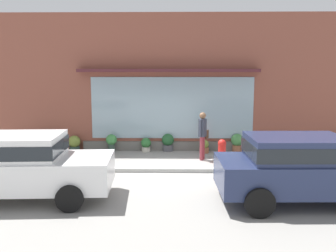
{
  "coord_description": "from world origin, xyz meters",
  "views": [
    {
      "loc": [
        0.27,
        -11.53,
        3.14
      ],
      "look_at": [
        0.02,
        1.2,
        1.24
      ],
      "focal_mm": 39.85,
      "sensor_mm": 36.0,
      "label": 1
    }
  ],
  "objects_px": {
    "potted_plant_near_hydrant": "(237,142)",
    "potted_plant_trailing_edge": "(44,141)",
    "parked_car_navy": "(301,165)",
    "potted_plant_low_front": "(146,144)",
    "potted_plant_corner_tall": "(168,142)",
    "potted_plant_by_entrance": "(111,141)",
    "pedestrian_with_handbag": "(203,132)",
    "fire_hydrant": "(222,152)",
    "potted_plant_doorstep": "(204,146)",
    "parked_car_white": "(17,163)",
    "potted_plant_window_center": "(74,143)"
  },
  "relations": [
    {
      "from": "fire_hydrant",
      "to": "parked_car_navy",
      "type": "xyz_separation_m",
      "value": [
        1.4,
        -3.67,
        0.5
      ]
    },
    {
      "from": "parked_car_navy",
      "to": "potted_plant_by_entrance",
      "type": "distance_m",
      "value": 7.81
    },
    {
      "from": "potted_plant_near_hydrant",
      "to": "potted_plant_trailing_edge",
      "type": "distance_m",
      "value": 7.51
    },
    {
      "from": "pedestrian_with_handbag",
      "to": "potted_plant_near_hydrant",
      "type": "relative_size",
      "value": 2.46
    },
    {
      "from": "potted_plant_corner_tall",
      "to": "potted_plant_doorstep",
      "type": "bearing_deg",
      "value": -12.84
    },
    {
      "from": "potted_plant_low_front",
      "to": "potted_plant_doorstep",
      "type": "bearing_deg",
      "value": -3.99
    },
    {
      "from": "parked_car_navy",
      "to": "potted_plant_low_front",
      "type": "bearing_deg",
      "value": 124.68
    },
    {
      "from": "fire_hydrant",
      "to": "potted_plant_near_hydrant",
      "type": "height_order",
      "value": "fire_hydrant"
    },
    {
      "from": "potted_plant_trailing_edge",
      "to": "potted_plant_by_entrance",
      "type": "bearing_deg",
      "value": 2.74
    },
    {
      "from": "potted_plant_low_front",
      "to": "pedestrian_with_handbag",
      "type": "bearing_deg",
      "value": -31.16
    },
    {
      "from": "potted_plant_near_hydrant",
      "to": "potted_plant_doorstep",
      "type": "distance_m",
      "value": 1.35
    },
    {
      "from": "pedestrian_with_handbag",
      "to": "parked_car_white",
      "type": "relative_size",
      "value": 0.38
    },
    {
      "from": "fire_hydrant",
      "to": "potted_plant_near_hydrant",
      "type": "xyz_separation_m",
      "value": [
        0.85,
        2.1,
        -0.05
      ]
    },
    {
      "from": "potted_plant_by_entrance",
      "to": "potted_plant_corner_tall",
      "type": "distance_m",
      "value": 2.2
    },
    {
      "from": "potted_plant_by_entrance",
      "to": "potted_plant_near_hydrant",
      "type": "bearing_deg",
      "value": 2.31
    },
    {
      "from": "parked_car_navy",
      "to": "potted_plant_trailing_edge",
      "type": "bearing_deg",
      "value": 144.38
    },
    {
      "from": "pedestrian_with_handbag",
      "to": "potted_plant_window_center",
      "type": "xyz_separation_m",
      "value": [
        -4.93,
        1.31,
        -0.66
      ]
    },
    {
      "from": "parked_car_white",
      "to": "potted_plant_near_hydrant",
      "type": "bearing_deg",
      "value": 38.3
    },
    {
      "from": "potted_plant_trailing_edge",
      "to": "parked_car_white",
      "type": "bearing_deg",
      "value": -77.13
    },
    {
      "from": "potted_plant_trailing_edge",
      "to": "potted_plant_corner_tall",
      "type": "relative_size",
      "value": 1.2
    },
    {
      "from": "potted_plant_corner_tall",
      "to": "potted_plant_window_center",
      "type": "bearing_deg",
      "value": -178.03
    },
    {
      "from": "parked_car_white",
      "to": "potted_plant_corner_tall",
      "type": "bearing_deg",
      "value": 54.1
    },
    {
      "from": "potted_plant_by_entrance",
      "to": "potted_plant_doorstep",
      "type": "xyz_separation_m",
      "value": [
        3.61,
        -0.12,
        -0.16
      ]
    },
    {
      "from": "parked_car_white",
      "to": "potted_plant_low_front",
      "type": "xyz_separation_m",
      "value": [
        2.72,
        5.48,
        -0.62
      ]
    },
    {
      "from": "parked_car_navy",
      "to": "potted_plant_trailing_edge",
      "type": "distance_m",
      "value": 9.73
    },
    {
      "from": "potted_plant_trailing_edge",
      "to": "potted_plant_doorstep",
      "type": "height_order",
      "value": "potted_plant_trailing_edge"
    },
    {
      "from": "potted_plant_by_entrance",
      "to": "potted_plant_low_front",
      "type": "distance_m",
      "value": 1.35
    },
    {
      "from": "potted_plant_near_hydrant",
      "to": "potted_plant_low_front",
      "type": "xyz_separation_m",
      "value": [
        -3.57,
        -0.16,
        -0.09
      ]
    },
    {
      "from": "parked_car_navy",
      "to": "potted_plant_corner_tall",
      "type": "relative_size",
      "value": 5.99
    },
    {
      "from": "potted_plant_by_entrance",
      "to": "potted_plant_low_front",
      "type": "relative_size",
      "value": 1.26
    },
    {
      "from": "parked_car_navy",
      "to": "potted_plant_trailing_edge",
      "type": "xyz_separation_m",
      "value": [
        -8.05,
        5.44,
        -0.49
      ]
    },
    {
      "from": "parked_car_navy",
      "to": "potted_plant_corner_tall",
      "type": "bearing_deg",
      "value": 117.91
    },
    {
      "from": "parked_car_navy",
      "to": "potted_plant_corner_tall",
      "type": "distance_m",
      "value": 6.65
    },
    {
      "from": "pedestrian_with_handbag",
      "to": "potted_plant_corner_tall",
      "type": "bearing_deg",
      "value": 69.54
    },
    {
      "from": "pedestrian_with_handbag",
      "to": "potted_plant_doorstep",
      "type": "distance_m",
      "value": 1.35
    },
    {
      "from": "potted_plant_window_center",
      "to": "pedestrian_with_handbag",
      "type": "bearing_deg",
      "value": -14.92
    },
    {
      "from": "potted_plant_doorstep",
      "to": "potted_plant_corner_tall",
      "type": "xyz_separation_m",
      "value": [
        -1.41,
        0.32,
        0.11
      ]
    },
    {
      "from": "parked_car_navy",
      "to": "potted_plant_low_front",
      "type": "distance_m",
      "value": 6.98
    },
    {
      "from": "pedestrian_with_handbag",
      "to": "potted_plant_doorstep",
      "type": "bearing_deg",
      "value": 20.64
    },
    {
      "from": "fire_hydrant",
      "to": "potted_plant_low_front",
      "type": "height_order",
      "value": "fire_hydrant"
    },
    {
      "from": "fire_hydrant",
      "to": "potted_plant_window_center",
      "type": "relative_size",
      "value": 1.39
    },
    {
      "from": "pedestrian_with_handbag",
      "to": "potted_plant_low_front",
      "type": "xyz_separation_m",
      "value": [
        -2.11,
        1.28,
        -0.7
      ]
    },
    {
      "from": "potted_plant_near_hydrant",
      "to": "potted_plant_corner_tall",
      "type": "xyz_separation_m",
      "value": [
        -2.72,
        0.01,
        -0.02
      ]
    },
    {
      "from": "potted_plant_trailing_edge",
      "to": "fire_hydrant",
      "type": "bearing_deg",
      "value": -14.95
    },
    {
      "from": "parked_car_navy",
      "to": "potted_plant_near_hydrant",
      "type": "height_order",
      "value": "parked_car_navy"
    },
    {
      "from": "potted_plant_trailing_edge",
      "to": "potted_plant_corner_tall",
      "type": "height_order",
      "value": "potted_plant_trailing_edge"
    },
    {
      "from": "potted_plant_by_entrance",
      "to": "pedestrian_with_handbag",
      "type": "bearing_deg",
      "value": -19.69
    },
    {
      "from": "potted_plant_trailing_edge",
      "to": "potted_plant_low_front",
      "type": "bearing_deg",
      "value": 2.39
    },
    {
      "from": "potted_plant_low_front",
      "to": "potted_plant_corner_tall",
      "type": "relative_size",
      "value": 0.8
    },
    {
      "from": "potted_plant_doorstep",
      "to": "potted_plant_low_front",
      "type": "xyz_separation_m",
      "value": [
        -2.26,
        0.16,
        0.04
      ]
    }
  ]
}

